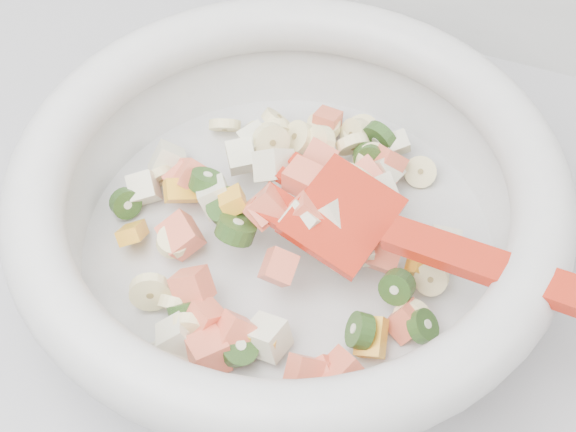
% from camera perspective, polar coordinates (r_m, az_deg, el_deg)
% --- Properties ---
extents(mixing_bowl, '(0.48, 0.37, 0.12)m').
position_cam_1_polar(mixing_bowl, '(0.59, 0.06, 0.52)').
color(mixing_bowl, silver).
rests_on(mixing_bowl, counter).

